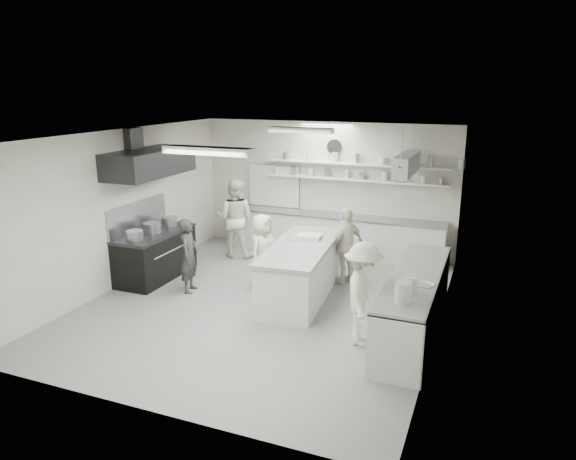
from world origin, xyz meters
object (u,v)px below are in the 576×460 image
at_px(right_counter, 414,305).
at_px(cook_back, 235,218).
at_px(prep_island, 301,272).
at_px(back_counter, 333,235).
at_px(cook_stove, 189,256).
at_px(stove, 156,256).

xyz_separation_m(right_counter, cook_back, (-4.39, 2.45, 0.42)).
xyz_separation_m(right_counter, prep_island, (-2.17, 0.74, 0.00)).
distance_m(back_counter, right_counter, 4.13).
bearing_deg(right_counter, prep_island, 161.19).
height_order(right_counter, cook_stove, cook_stove).
xyz_separation_m(back_counter, right_counter, (2.35, -3.40, 0.01)).
bearing_deg(cook_stove, prep_island, -87.44).
bearing_deg(cook_back, cook_stove, 86.70).
bearing_deg(right_counter, cook_back, 150.85).
xyz_separation_m(stove, back_counter, (2.90, 2.80, 0.01)).
height_order(prep_island, cook_stove, cook_stove).
bearing_deg(right_counter, stove, 173.48).
xyz_separation_m(back_counter, cook_back, (-2.04, -0.95, 0.43)).
bearing_deg(prep_island, cook_stove, -170.49).
xyz_separation_m(stove, right_counter, (5.25, -0.60, 0.02)).
relative_size(stove, right_counter, 0.55).
xyz_separation_m(stove, cook_back, (0.86, 1.85, 0.44)).
distance_m(back_counter, cook_stove, 3.70).
bearing_deg(prep_island, cook_back, 137.39).
height_order(back_counter, prep_island, prep_island).
bearing_deg(stove, prep_island, 2.57).
xyz_separation_m(stove, cook_stove, (1.05, -0.39, 0.26)).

